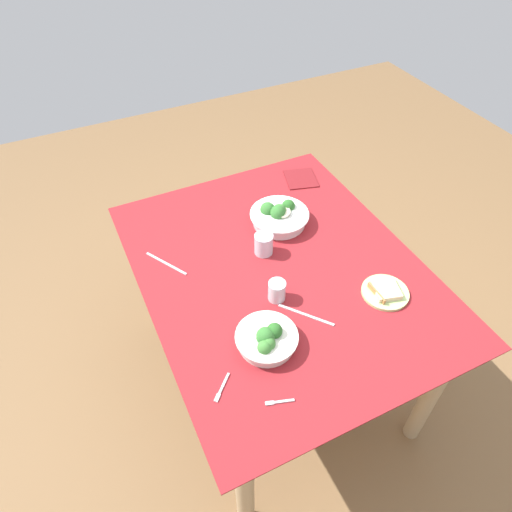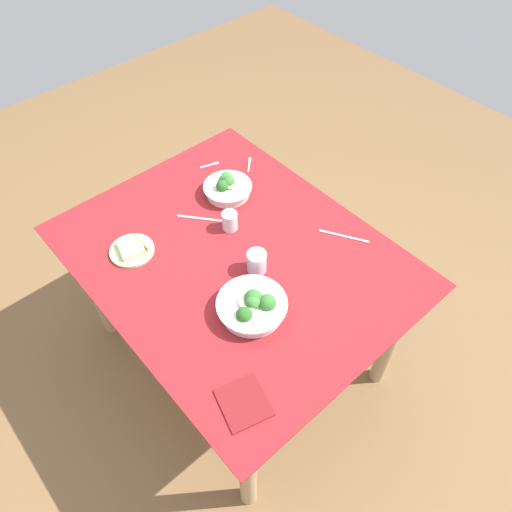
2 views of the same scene
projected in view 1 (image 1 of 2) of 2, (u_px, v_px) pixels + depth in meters
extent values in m
plane|color=brown|center=(275.00, 370.00, 2.40)|extent=(6.00, 6.00, 0.00)
cube|color=maroon|center=(280.00, 269.00, 1.86)|extent=(1.37, 1.09, 0.01)
cube|color=tan|center=(280.00, 272.00, 1.87)|extent=(1.33, 1.05, 0.02)
cylinder|color=tan|center=(153.00, 276.00, 2.37)|extent=(0.07, 0.07, 0.74)
cylinder|color=tan|center=(245.00, 487.00, 1.65)|extent=(0.07, 0.07, 0.74)
cylinder|color=tan|center=(297.00, 229.00, 2.64)|extent=(0.07, 0.07, 0.74)
cylinder|color=tan|center=(431.00, 393.00, 1.91)|extent=(0.07, 0.07, 0.74)
cylinder|color=white|center=(279.00, 219.00, 2.04)|extent=(0.23, 0.23, 0.05)
cylinder|color=white|center=(279.00, 214.00, 2.02)|extent=(0.26, 0.26, 0.01)
sphere|color=#1E511E|center=(279.00, 213.00, 2.01)|extent=(0.04, 0.04, 0.04)
sphere|color=#286023|center=(288.00, 206.00, 2.05)|extent=(0.06, 0.06, 0.06)
sphere|color=#3D7A33|center=(279.00, 211.00, 2.01)|extent=(0.06, 0.06, 0.06)
sphere|color=#33702D|center=(268.00, 210.00, 2.03)|extent=(0.07, 0.07, 0.07)
sphere|color=#33702D|center=(278.00, 213.00, 2.00)|extent=(0.07, 0.07, 0.07)
cylinder|color=beige|center=(282.00, 212.00, 2.01)|extent=(0.08, 0.08, 0.01)
cylinder|color=silver|center=(267.00, 340.00, 1.59)|extent=(0.20, 0.20, 0.04)
cylinder|color=silver|center=(267.00, 336.00, 1.57)|extent=(0.22, 0.22, 0.01)
sphere|color=#3D7A33|center=(265.00, 347.00, 1.52)|extent=(0.05, 0.05, 0.05)
sphere|color=#3D7A33|center=(268.00, 344.00, 1.54)|extent=(0.05, 0.05, 0.05)
sphere|color=#33702D|center=(266.00, 336.00, 1.55)|extent=(0.07, 0.07, 0.07)
sphere|color=#286023|center=(275.00, 331.00, 1.56)|extent=(0.06, 0.06, 0.06)
cylinder|color=beige|center=(263.00, 333.00, 1.56)|extent=(0.06, 0.06, 0.01)
cylinder|color=#B7D684|center=(385.00, 292.00, 1.76)|extent=(0.18, 0.18, 0.01)
cube|color=beige|center=(386.00, 289.00, 1.75)|extent=(0.12, 0.12, 0.02)
cube|color=#9E703D|center=(376.00, 293.00, 1.73)|extent=(0.10, 0.01, 0.02)
cylinder|color=silver|center=(277.00, 291.00, 1.72)|extent=(0.07, 0.07, 0.08)
cylinder|color=silver|center=(264.00, 244.00, 1.89)|extent=(0.08, 0.08, 0.09)
cube|color=#B7B7BC|center=(284.00, 401.00, 1.44)|extent=(0.03, 0.06, 0.00)
cube|color=#B7B7BC|center=(270.00, 403.00, 1.44)|extent=(0.02, 0.03, 0.00)
cube|color=#B7B7BC|center=(224.00, 383.00, 1.49)|extent=(0.06, 0.06, 0.00)
cube|color=#B7B7BC|center=(217.00, 398.00, 1.45)|extent=(0.03, 0.03, 0.00)
cube|color=#B7B7BC|center=(306.00, 315.00, 1.69)|extent=(0.18, 0.15, 0.00)
cube|color=#B7B7BC|center=(166.00, 264.00, 1.87)|extent=(0.19, 0.12, 0.00)
cube|color=maroon|center=(301.00, 179.00, 2.29)|extent=(0.20, 0.19, 0.01)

